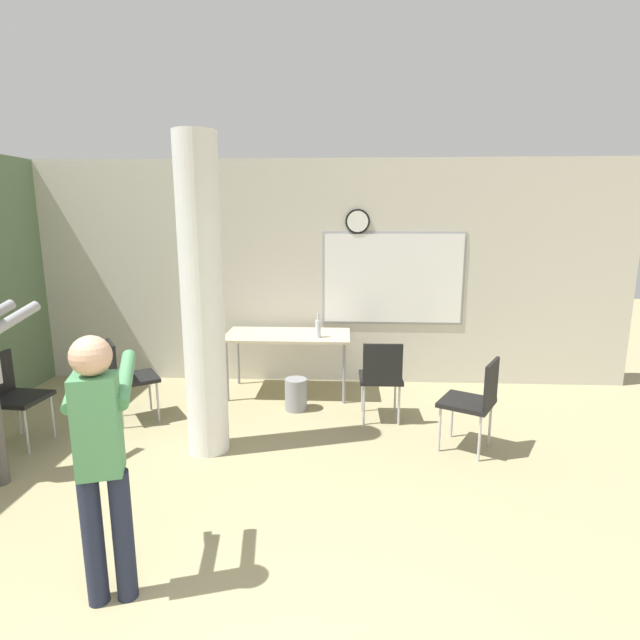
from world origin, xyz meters
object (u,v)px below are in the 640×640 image
(folding_table, at_px, (288,338))
(chair_table_right, at_px, (381,374))
(chair_mid_room, at_px, (475,398))
(chair_near_pillar, at_px, (127,374))
(chair_by_left_wall, at_px, (12,392))
(person_playing_front, at_px, (101,449))
(bottle_on_table, at_px, (318,328))

(folding_table, relative_size, chair_table_right, 1.69)
(chair_table_right, bearing_deg, folding_table, 143.37)
(folding_table, bearing_deg, chair_mid_room, -37.44)
(chair_table_right, distance_m, chair_near_pillar, 2.64)
(chair_table_right, bearing_deg, chair_by_left_wall, -168.33)
(folding_table, bearing_deg, chair_by_left_wall, -147.99)
(chair_table_right, height_order, chair_near_pillar, same)
(chair_by_left_wall, xyz_separation_m, person_playing_front, (1.81, -1.85, 0.39))
(chair_by_left_wall, distance_m, chair_mid_room, 4.27)
(chair_table_right, bearing_deg, chair_mid_room, -38.49)
(chair_by_left_wall, bearing_deg, chair_near_pillar, 35.46)
(bottle_on_table, distance_m, chair_by_left_wall, 3.11)
(folding_table, bearing_deg, person_playing_front, -100.20)
(bottle_on_table, xyz_separation_m, chair_mid_room, (1.49, -1.27, -0.34))
(folding_table, distance_m, chair_near_pillar, 1.83)
(folding_table, relative_size, chair_mid_room, 1.69)
(chair_mid_room, distance_m, chair_near_pillar, 3.47)
(folding_table, bearing_deg, bottle_on_table, -22.34)
(folding_table, height_order, chair_mid_room, chair_mid_room)
(chair_table_right, distance_m, person_playing_front, 3.09)
(folding_table, height_order, chair_by_left_wall, chair_by_left_wall)
(bottle_on_table, xyz_separation_m, person_playing_front, (-0.98, -3.20, 0.05))
(chair_near_pillar, bearing_deg, chair_mid_room, -8.50)
(chair_near_pillar, bearing_deg, chair_by_left_wall, -144.54)
(folding_table, distance_m, chair_mid_room, 2.35)
(bottle_on_table, height_order, chair_table_right, bottle_on_table)
(chair_mid_room, relative_size, chair_near_pillar, 1.00)
(bottle_on_table, distance_m, chair_table_right, 1.00)
(bottle_on_table, bearing_deg, chair_mid_room, -40.50)
(folding_table, bearing_deg, chair_table_right, -36.63)
(folding_table, relative_size, person_playing_front, 0.96)
(person_playing_front, bearing_deg, chair_near_pillar, 111.64)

